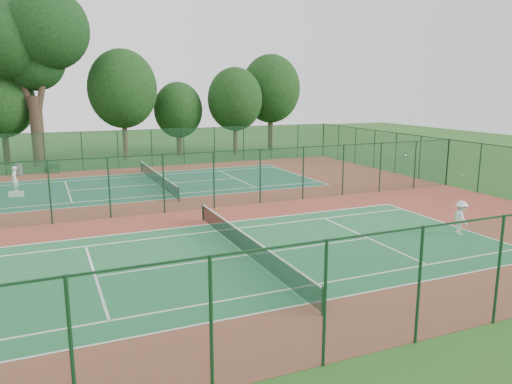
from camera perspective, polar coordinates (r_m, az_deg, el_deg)
ground at (r=30.25m, az=-7.54°, el=-2.09°), size 120.00×120.00×0.00m
red_pad at (r=30.25m, az=-7.54°, el=-2.08°), size 40.00×36.00×0.01m
court_near at (r=22.06m, az=-1.02°, el=-7.23°), size 23.77×10.97×0.01m
court_far at (r=38.80m, az=-11.22°, el=0.88°), size 23.77×10.97×0.01m
fence_north at (r=47.28m, az=-13.66°, el=4.84°), size 40.00×0.09×3.50m
fence_south at (r=14.09m, az=13.34°, el=-11.27°), size 40.00×0.09×3.50m
fence_east at (r=40.13m, az=21.04°, el=3.20°), size 0.09×36.00×3.50m
fence_divider at (r=29.88m, az=-7.63°, el=1.19°), size 40.00×0.09×3.50m
tennis_net_near at (r=21.89m, az=-1.03°, el=-5.92°), size 0.10×12.90×0.97m
tennis_net_far at (r=38.70m, az=-11.25°, el=1.65°), size 0.10×12.90×0.97m
player_near at (r=26.83m, az=22.36°, el=-2.75°), size 0.93×1.25×1.72m
player_far at (r=38.93m, az=-25.88°, el=1.34°), size 0.61×0.76×1.84m
trash_bin at (r=46.41m, az=-25.45°, el=2.35°), size 0.73×0.73×1.01m
bench at (r=46.28m, az=-22.36°, el=2.50°), size 1.39×0.51×0.84m
kit_bag at (r=37.40m, az=-25.72°, el=-0.22°), size 0.96×0.52×0.34m
stray_ball_a at (r=30.32m, az=-4.48°, el=-1.90°), size 0.07×0.07×0.07m
stray_ball_b at (r=33.18m, az=7.83°, el=-0.79°), size 0.07×0.07×0.07m
stray_ball_c at (r=29.36m, az=-11.34°, el=-2.55°), size 0.07×0.07×0.07m
big_tree at (r=51.39m, az=-24.35°, el=15.49°), size 10.50×7.69×16.13m
evergreen_row at (r=53.70m, az=-14.21°, el=3.72°), size 39.00×5.00×12.00m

